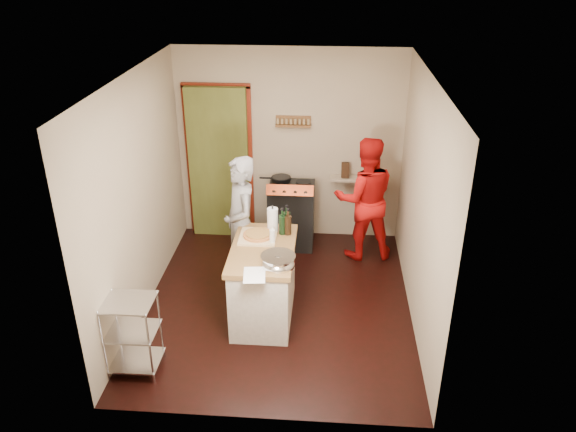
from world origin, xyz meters
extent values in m
plane|color=black|center=(0.00, 0.00, 0.00)|extent=(3.50, 3.50, 0.00)
cube|color=tan|center=(0.00, 1.75, 1.30)|extent=(3.00, 0.04, 2.60)
cube|color=#565B23|center=(-0.95, 1.80, 1.05)|extent=(0.80, 0.40, 2.10)
cube|color=maroon|center=(-1.37, 1.73, 1.05)|extent=(0.06, 0.06, 2.10)
cube|color=maroon|center=(-0.53, 1.73, 1.05)|extent=(0.06, 0.06, 2.10)
cube|color=maroon|center=(-0.95, 1.73, 2.10)|extent=(0.90, 0.06, 0.06)
cube|color=brown|center=(0.05, 1.70, 1.60)|extent=(0.46, 0.09, 0.03)
cube|color=brown|center=(0.05, 1.74, 1.66)|extent=(0.46, 0.02, 0.12)
cube|color=olive|center=(0.05, 1.70, 1.66)|extent=(0.42, 0.04, 0.07)
cube|color=tan|center=(0.95, 1.65, 0.90)|extent=(0.80, 0.18, 0.04)
cube|color=black|center=(0.75, 1.65, 1.02)|extent=(0.10, 0.14, 0.22)
cube|color=tan|center=(-1.50, 0.00, 1.30)|extent=(0.04, 3.50, 2.60)
cube|color=tan|center=(1.50, 0.00, 1.30)|extent=(0.04, 3.50, 2.60)
cube|color=white|center=(0.00, 0.00, 2.61)|extent=(3.00, 3.50, 0.02)
cube|color=black|center=(0.05, 1.43, 0.40)|extent=(0.60, 0.55, 0.80)
cube|color=black|center=(0.05, 1.43, 0.83)|extent=(0.60, 0.55, 0.06)
cube|color=#9B3716|center=(0.05, 1.15, 0.92)|extent=(0.60, 0.15, 0.17)
cylinder|color=black|center=(-0.10, 1.56, 0.91)|extent=(0.26, 0.26, 0.05)
cylinder|color=silver|center=(-1.50, -1.38, 0.40)|extent=(0.02, 0.02, 0.80)
cylinder|color=silver|center=(-1.06, -1.38, 0.40)|extent=(0.02, 0.02, 0.80)
cylinder|color=silver|center=(-1.50, -1.02, 0.40)|extent=(0.02, 0.02, 0.80)
cylinder|color=silver|center=(-1.06, -1.02, 0.40)|extent=(0.02, 0.02, 0.80)
cube|color=silver|center=(-1.28, -1.20, 0.10)|extent=(0.48, 0.40, 0.02)
cube|color=silver|center=(-1.28, -1.20, 0.45)|extent=(0.48, 0.40, 0.02)
cube|color=silver|center=(-1.28, -1.20, 0.78)|extent=(0.48, 0.40, 0.02)
cube|color=beige|center=(-0.14, -0.23, 0.40)|extent=(0.61, 1.08, 0.80)
cube|color=olive|center=(-0.14, -0.23, 0.83)|extent=(0.67, 1.13, 0.06)
cube|color=#D9BA84|center=(-0.22, -0.02, 0.87)|extent=(0.40, 0.40, 0.02)
cylinder|color=#C77D3E|center=(-0.22, -0.02, 0.89)|extent=(0.32, 0.32, 0.02)
ellipsoid|color=silver|center=(0.06, -0.57, 0.91)|extent=(0.35, 0.35, 0.11)
cylinder|color=white|center=(-0.07, 0.15, 1.00)|extent=(0.12, 0.12, 0.28)
cylinder|color=silver|center=(-0.05, -0.14, 0.94)|extent=(0.06, 0.06, 0.17)
cube|color=white|center=(-0.16, -0.77, 0.86)|extent=(0.24, 0.32, 0.00)
cylinder|color=black|center=(0.08, 0.18, 1.01)|extent=(0.08, 0.08, 0.31)
cylinder|color=black|center=(0.10, 0.10, 1.01)|extent=(0.08, 0.08, 0.31)
cylinder|color=black|center=(0.04, 0.10, 1.01)|extent=(0.08, 0.08, 0.31)
imported|color=#B4B4B9|center=(-0.46, 0.37, 0.81)|extent=(0.60, 0.70, 1.63)
imported|color=#B70D0C|center=(1.00, 1.20, 0.81)|extent=(0.87, 0.72, 1.63)
camera|label=1|loc=(0.51, -5.35, 3.77)|focal=35.00mm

